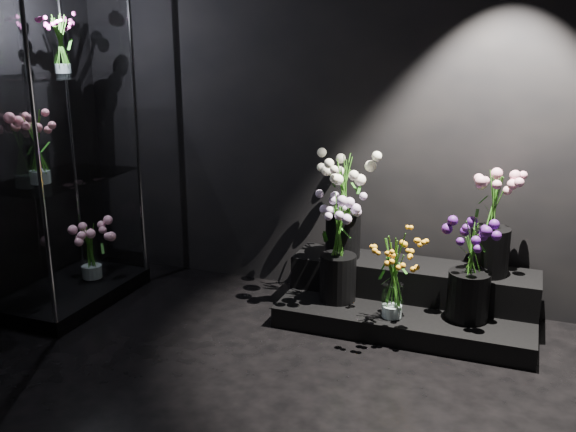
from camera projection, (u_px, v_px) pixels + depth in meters
The scene contains 11 objects.
wall_back at pixel (330, 102), 4.49m from camera, with size 4.00×4.00×0.00m, color black.
display_riser at pixel (409, 298), 4.31m from camera, with size 1.64×0.73×0.36m.
display_case at pixel (56, 140), 4.33m from camera, with size 0.64×1.06×2.34m.
bouquet_orange_bells at pixel (393, 274), 3.98m from camera, with size 0.34×0.34×0.56m.
bouquet_lilac at pixel (339, 240), 4.21m from camera, with size 0.40×0.40×0.73m.
bouquet_purple at pixel (471, 267), 3.94m from camera, with size 0.35×0.35×0.64m.
bouquet_cream_roses at pixel (344, 198), 4.37m from camera, with size 0.50×0.50×0.71m.
bouquet_pink_roses at pixel (492, 216), 4.05m from camera, with size 0.41×0.41×0.68m.
bouquet_case_pink at pixel (37, 145), 4.17m from camera, with size 0.42×0.42×0.48m.
bouquet_case_magenta at pixel (61, 43), 4.33m from camera, with size 0.23×0.23×0.39m.
bouquet_case_base_pink at pixel (90, 249), 4.73m from camera, with size 0.40×0.40×0.42m.
Camera 1 is at (1.35, -2.34, 1.87)m, focal length 40.00 mm.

